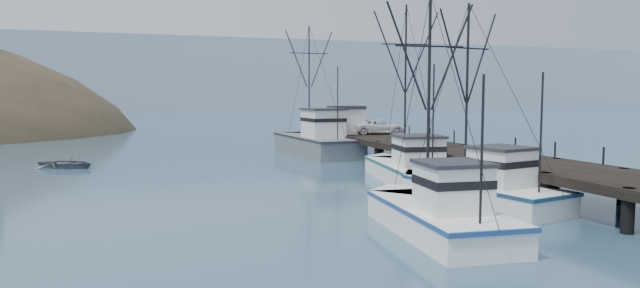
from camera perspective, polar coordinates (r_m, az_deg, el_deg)
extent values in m
plane|color=#2F5068|center=(24.90, 2.82, -8.98)|extent=(400.00, 400.00, 0.00)
cube|color=black|center=(45.03, 11.52, -0.49)|extent=(6.00, 44.00, 0.50)
cylinder|color=black|center=(28.07, 28.42, -5.90)|extent=(0.56, 0.56, 2.00)
cylinder|color=black|center=(31.56, 21.64, -4.48)|extent=(0.56, 0.56, 2.00)
cylinder|color=black|center=(35.19, 28.03, -3.77)|extent=(0.56, 0.56, 2.00)
cylinder|color=black|center=(35.42, 16.29, -3.32)|extent=(0.56, 0.56, 2.00)
cylinder|color=black|center=(38.68, 22.55, -2.80)|extent=(0.56, 0.56, 2.00)
cylinder|color=black|center=(39.53, 12.03, -2.36)|extent=(0.56, 0.56, 2.00)
cylinder|color=black|center=(42.48, 18.01, -1.99)|extent=(0.56, 0.56, 2.00)
cylinder|color=black|center=(43.82, 8.60, -1.58)|extent=(0.56, 0.56, 2.00)
cylinder|color=black|center=(46.50, 14.25, -1.30)|extent=(0.56, 0.56, 2.00)
cylinder|color=black|center=(48.25, 5.78, -0.94)|extent=(0.56, 0.56, 2.00)
cylinder|color=black|center=(50.70, 11.10, -0.72)|extent=(0.56, 0.56, 2.00)
cylinder|color=black|center=(52.79, 3.45, -0.41)|extent=(0.56, 0.56, 2.00)
cylinder|color=black|center=(55.03, 8.43, -0.23)|extent=(0.56, 0.56, 2.00)
cylinder|color=black|center=(57.40, 1.49, 0.04)|extent=(0.56, 0.56, 2.00)
cylinder|color=black|center=(59.47, 6.16, 0.19)|extent=(0.56, 0.56, 2.00)
cylinder|color=black|center=(62.07, -0.18, 0.43)|extent=(0.56, 0.56, 2.00)
cylinder|color=black|center=(63.99, 4.21, 0.55)|extent=(0.56, 0.56, 2.00)
cube|color=#9EB2C6|center=(193.36, -14.00, 3.16)|extent=(360.00, 40.00, 26.00)
cube|color=silver|center=(209.66, -28.17, 2.84)|extent=(180.00, 25.00, 18.00)
cube|color=white|center=(32.14, 16.04, -5.15)|extent=(5.28, 9.67, 1.60)
cube|color=white|center=(35.38, 10.61, -4.11)|extent=(3.51, 3.51, 1.60)
cube|color=navy|center=(32.03, 16.07, -3.91)|extent=(5.39, 9.92, 0.18)
cube|color=silver|center=(31.10, 17.70, -2.27)|extent=(2.95, 3.02, 1.90)
cube|color=#26262B|center=(30.99, 17.75, -0.38)|extent=(3.21, 3.29, 0.16)
cylinder|color=black|center=(32.63, 14.48, 5.01)|extent=(0.14, 0.14, 9.70)
cylinder|color=black|center=(29.43, 21.23, 1.05)|extent=(0.10, 0.10, 5.82)
cube|color=white|center=(25.21, 11.89, -7.86)|extent=(4.52, 9.17, 1.60)
cube|color=white|center=(29.18, 8.19, -6.03)|extent=(3.54, 3.54, 1.60)
cube|color=navy|center=(25.07, 11.92, -6.30)|extent=(4.62, 9.40, 0.18)
cube|color=silver|center=(23.88, 13.13, -4.33)|extent=(2.75, 2.75, 1.90)
cube|color=#26262B|center=(23.73, 13.18, -1.88)|extent=(2.99, 3.00, 0.16)
cylinder|color=black|center=(25.82, 10.83, 4.51)|extent=(0.14, 0.14, 9.16)
cylinder|color=black|center=(21.66, 15.88, -0.55)|extent=(0.10, 0.10, 5.50)
cube|color=white|center=(39.65, 9.12, -3.09)|extent=(5.70, 10.80, 1.60)
cube|color=white|center=(44.49, 7.01, -2.18)|extent=(3.89, 3.89, 1.60)
cube|color=#165858|center=(39.56, 9.14, -2.09)|extent=(5.82, 11.07, 0.18)
cube|color=silver|center=(38.20, 9.79, -0.77)|extent=(3.23, 3.34, 1.90)
cube|color=#26262B|center=(38.11, 9.81, 0.77)|extent=(3.51, 3.64, 0.16)
cylinder|color=black|center=(40.75, 8.53, 5.99)|extent=(0.14, 0.14, 10.96)
cylinder|color=black|center=(35.57, 11.25, 2.56)|extent=(0.10, 0.10, 6.58)
cube|color=slate|center=(56.51, -0.34, -0.29)|extent=(5.19, 13.42, 2.20)
cube|color=slate|center=(62.66, -2.60, 0.24)|extent=(4.59, 4.59, 2.20)
cube|color=#222227|center=(56.42, -0.34, 0.72)|extent=(5.29, 13.76, 0.18)
cube|color=silver|center=(54.76, 0.32, 2.06)|extent=(3.38, 3.87, 2.60)
cube|color=#26262B|center=(54.71, 0.32, 3.50)|extent=(3.67, 4.22, 0.16)
cylinder|color=black|center=(58.16, -1.10, 6.36)|extent=(0.14, 0.14, 10.97)
cylinder|color=black|center=(51.58, 1.78, 4.08)|extent=(0.10, 0.10, 6.58)
cube|color=silver|center=(57.31, 2.65, 2.29)|extent=(2.80, 3.00, 2.50)
cube|color=#26262B|center=(57.26, 2.65, 3.69)|extent=(3.00, 3.20, 0.30)
imported|color=silver|center=(57.13, 6.03, 1.73)|extent=(5.66, 3.69, 1.45)
imported|color=#575A61|center=(50.89, -23.96, -2.18)|extent=(5.91, 5.67, 1.00)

